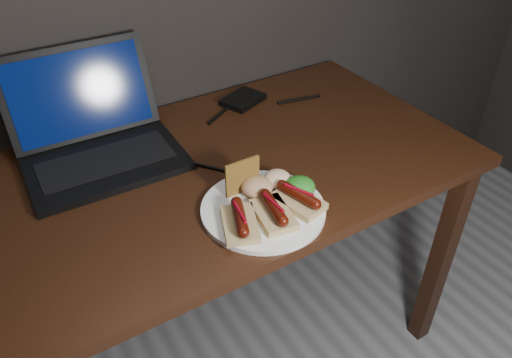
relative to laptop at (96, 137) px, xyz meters
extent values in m
cube|color=#34190D|center=(0.18, -0.19, -0.07)|extent=(1.40, 0.70, 0.03)
cube|color=#34190D|center=(0.83, -0.49, -0.44)|extent=(0.05, 0.05, 0.72)
cube|color=#34190D|center=(0.83, 0.11, -0.44)|extent=(0.05, 0.05, 0.72)
cube|color=black|center=(0.00, -0.06, -0.05)|extent=(0.38, 0.25, 0.02)
cube|color=black|center=(0.00, -0.06, -0.04)|extent=(0.32, 0.14, 0.00)
cube|color=black|center=(0.00, 0.10, 0.08)|extent=(0.38, 0.10, 0.23)
cube|color=#071648|center=(0.00, 0.10, 0.08)|extent=(0.34, 0.08, 0.20)
cube|color=black|center=(0.46, 0.06, -0.05)|extent=(0.15, 0.13, 0.02)
cylinder|color=black|center=(0.18, -0.16, -0.05)|extent=(0.12, 0.15, 0.01)
cylinder|color=black|center=(0.40, 0.04, -0.05)|extent=(0.19, 0.12, 0.01)
cylinder|color=black|center=(0.61, -0.03, -0.05)|extent=(0.14, 0.03, 0.01)
cylinder|color=white|center=(0.24, -0.41, -0.05)|extent=(0.36, 0.36, 0.01)
cube|color=tan|center=(0.16, -0.44, -0.03)|extent=(0.11, 0.13, 0.02)
cylinder|color=#541605|center=(0.16, -0.44, -0.01)|extent=(0.06, 0.10, 0.02)
sphere|color=#541605|center=(0.15, -0.48, -0.01)|extent=(0.03, 0.02, 0.02)
sphere|color=#541605|center=(0.18, -0.39, -0.01)|extent=(0.03, 0.02, 0.02)
cylinder|color=maroon|center=(0.16, -0.44, 0.00)|extent=(0.02, 0.07, 0.01)
cube|color=tan|center=(0.24, -0.45, -0.03)|extent=(0.09, 0.13, 0.02)
cylinder|color=#541605|center=(0.24, -0.45, -0.01)|extent=(0.04, 0.10, 0.02)
sphere|color=#541605|center=(0.23, -0.49, -0.01)|extent=(0.02, 0.02, 0.02)
sphere|color=#541605|center=(0.25, -0.40, -0.01)|extent=(0.02, 0.02, 0.02)
cylinder|color=maroon|center=(0.24, -0.45, 0.00)|extent=(0.01, 0.07, 0.01)
cube|color=tan|center=(0.31, -0.44, -0.03)|extent=(0.10, 0.13, 0.02)
cylinder|color=#541605|center=(0.31, -0.44, -0.01)|extent=(0.05, 0.10, 0.02)
sphere|color=#541605|center=(0.32, -0.49, -0.01)|extent=(0.03, 0.02, 0.02)
sphere|color=#541605|center=(0.30, -0.39, -0.01)|extent=(0.03, 0.02, 0.02)
cylinder|color=maroon|center=(0.31, -0.44, 0.00)|extent=(0.04, 0.07, 0.01)
cube|color=olive|center=(0.23, -0.34, 0.00)|extent=(0.08, 0.01, 0.08)
ellipsoid|color=#115512|center=(0.33, -0.41, -0.02)|extent=(0.07, 0.07, 0.04)
ellipsoid|color=maroon|center=(0.25, -0.36, -0.02)|extent=(0.07, 0.07, 0.04)
ellipsoid|color=beige|center=(0.31, -0.36, -0.02)|extent=(0.06, 0.06, 0.04)
camera|label=1|loc=(-0.21, -1.11, 0.66)|focal=35.00mm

